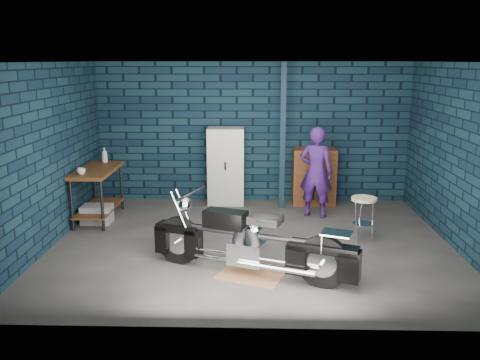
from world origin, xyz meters
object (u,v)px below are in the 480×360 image
(storage_bin, at_px, (97,214))
(tool_chest, at_px, (314,177))
(workbench, at_px, (98,194))
(locker, at_px, (226,166))
(motorcycle, at_px, (251,237))
(shop_stool, at_px, (363,219))
(person, at_px, (316,172))

(storage_bin, distance_m, tool_chest, 4.07)
(storage_bin, relative_size, tool_chest, 0.46)
(workbench, distance_m, locker, 2.44)
(workbench, distance_m, motorcycle, 3.53)
(workbench, bearing_deg, locker, 26.45)
(motorcycle, xyz_separation_m, tool_chest, (1.19, 3.38, 0.02))
(locker, distance_m, shop_stool, 3.05)
(tool_chest, height_order, shop_stool, tool_chest)
(person, bearing_deg, tool_chest, -75.48)
(workbench, height_order, storage_bin, workbench)
(motorcycle, bearing_deg, person, 87.38)
(storage_bin, height_order, shop_stool, shop_stool)
(person, bearing_deg, workbench, 23.46)
(shop_stool, bearing_deg, person, 114.72)
(workbench, height_order, tool_chest, tool_chest)
(storage_bin, bearing_deg, tool_chest, 18.45)
(locker, bearing_deg, motorcycle, -81.47)
(locker, distance_m, tool_chest, 1.71)
(workbench, xyz_separation_m, locker, (2.17, 1.08, 0.28))
(workbench, height_order, motorcycle, motorcycle)
(motorcycle, bearing_deg, shop_stool, 58.47)
(person, distance_m, shop_stool, 1.47)
(workbench, distance_m, shop_stool, 4.49)
(storage_bin, xyz_separation_m, locker, (2.15, 1.28, 0.58))
(motorcycle, relative_size, person, 1.46)
(locker, xyz_separation_m, shop_stool, (2.21, -2.07, -0.39))
(storage_bin, xyz_separation_m, shop_stool, (4.36, -0.78, 0.19))
(person, bearing_deg, storage_bin, 26.54)
(workbench, xyz_separation_m, person, (3.80, 0.28, 0.35))
(person, relative_size, storage_bin, 3.25)
(workbench, xyz_separation_m, tool_chest, (3.86, 1.08, 0.09))
(tool_chest, bearing_deg, person, -94.74)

